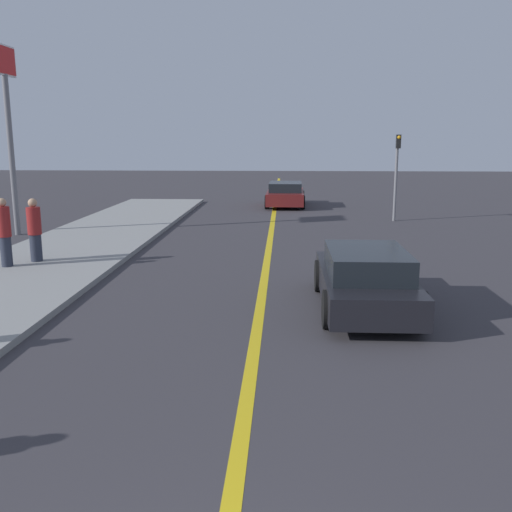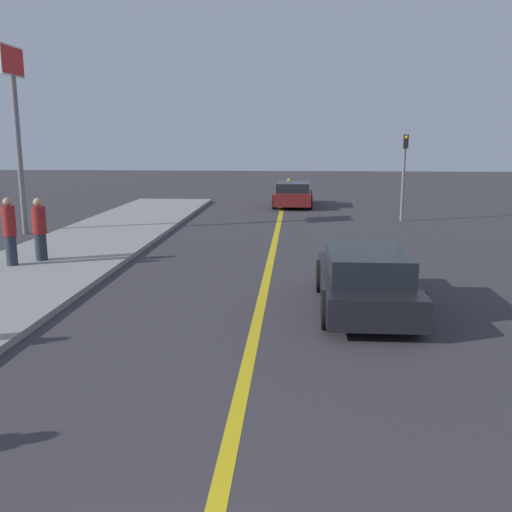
{
  "view_description": "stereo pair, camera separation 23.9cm",
  "coord_description": "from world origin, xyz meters",
  "views": [
    {
      "loc": [
        0.47,
        -1.98,
        3.36
      ],
      "look_at": [
        -0.08,
        9.04,
        1.09
      ],
      "focal_mm": 40.0,
      "sensor_mm": 36.0,
      "label": 1
    },
    {
      "loc": [
        0.7,
        -1.97,
        3.36
      ],
      "look_at": [
        -0.08,
        9.04,
        1.09
      ],
      "focal_mm": 40.0,
      "sensor_mm": 36.0,
      "label": 2
    }
  ],
  "objects": [
    {
      "name": "road_center_line",
      "position": [
        0.0,
        18.0,
        0.0
      ],
      "size": [
        0.2,
        60.0,
        0.01
      ],
      "color": "gold",
      "rests_on": "ground_plane"
    },
    {
      "name": "sidewalk_left",
      "position": [
        -5.93,
        14.46,
        0.07
      ],
      "size": [
        3.99,
        28.92,
        0.14
      ],
      "color": "gray",
      "rests_on": "ground_plane"
    },
    {
      "name": "car_near_right_lane",
      "position": [
        2.1,
        9.15,
        0.61
      ],
      "size": [
        1.85,
        4.15,
        1.24
      ],
      "rotation": [
        0.0,
        0.0,
        0.0
      ],
      "color": "black",
      "rests_on": "ground_plane"
    },
    {
      "name": "car_ahead_center",
      "position": [
        0.53,
        27.05,
        0.6
      ],
      "size": [
        2.01,
        4.29,
        1.22
      ],
      "rotation": [
        0.0,
        0.0,
        -0.02
      ],
      "color": "maroon",
      "rests_on": "ground_plane"
    },
    {
      "name": "pedestrian_far_standing",
      "position": [
        -6.66,
        12.04,
        1.03
      ],
      "size": [
        0.33,
        0.33,
        1.76
      ],
      "color": "#282D3D",
      "rests_on": "sidewalk_left"
    },
    {
      "name": "pedestrian_by_sign",
      "position": [
        -6.17,
        12.7,
        0.98
      ],
      "size": [
        0.36,
        0.36,
        1.69
      ],
      "color": "#282D3D",
      "rests_on": "sidewalk_left"
    },
    {
      "name": "traffic_light",
      "position": [
        5.06,
        21.89,
        2.2
      ],
      "size": [
        0.18,
        0.4,
        3.54
      ],
      "color": "slate",
      "rests_on": "ground_plane"
    },
    {
      "name": "roadside_sign",
      "position": [
        -9.05,
        17.71,
        4.61
      ],
      "size": [
        0.2,
        1.61,
        6.48
      ],
      "color": "slate",
      "rests_on": "ground_plane"
    }
  ]
}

